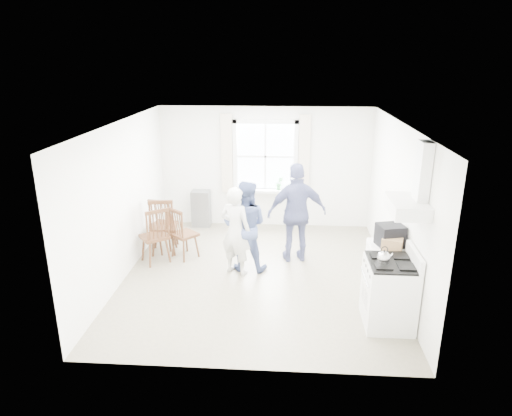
{
  "coord_description": "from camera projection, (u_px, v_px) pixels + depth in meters",
  "views": [
    {
      "loc": [
        0.45,
        -7.07,
        3.6
      ],
      "look_at": [
        -0.04,
        0.2,
        1.15
      ],
      "focal_mm": 32.0,
      "sensor_mm": 36.0,
      "label": 1
    }
  ],
  "objects": [
    {
      "name": "potted_plant",
      "position": [
        279.0,
        183.0,
        9.75
      ],
      "size": [
        0.18,
        0.18,
        0.29
      ],
      "primitive_type": "imported",
      "rotation": [
        0.0,
        0.0,
        0.16
      ],
      "color": "#327038",
      "rests_on": "window_assembly"
    },
    {
      "name": "gas_stove",
      "position": [
        389.0,
        292.0,
        6.3
      ],
      "size": [
        0.68,
        0.76,
        1.12
      ],
      "color": "white",
      "rests_on": "ground"
    },
    {
      "name": "cardboard_box",
      "position": [
        392.0,
        244.0,
        6.61
      ],
      "size": [
        0.34,
        0.29,
        0.18
      ],
      "primitive_type": "cube",
      "rotation": [
        0.0,
        0.0,
        -0.34
      ],
      "color": "tan",
      "rests_on": "low_cabinet"
    },
    {
      "name": "person_right",
      "position": [
        297.0,
        213.0,
        8.17
      ],
      "size": [
        1.26,
        1.26,
        1.82
      ],
      "primitive_type": "imported",
      "rotation": [
        0.0,
        0.0,
        3.34
      ],
      "color": "navy",
      "rests_on": "ground"
    },
    {
      "name": "windsor_chair_b",
      "position": [
        161.0,
        219.0,
        8.71
      ],
      "size": [
        0.5,
        0.49,
        1.04
      ],
      "color": "#472816",
      "rests_on": "ground"
    },
    {
      "name": "stereo_stack",
      "position": [
        390.0,
        235.0,
        6.75
      ],
      "size": [
        0.44,
        0.41,
        0.33
      ],
      "color": "black",
      "rests_on": "low_cabinet"
    },
    {
      "name": "windsor_chair_d",
      "position": [
        179.0,
        228.0,
        8.32
      ],
      "size": [
        0.58,
        0.58,
        0.99
      ],
      "color": "#472816",
      "rests_on": "ground"
    },
    {
      "name": "person_mid",
      "position": [
        245.0,
        226.0,
        7.86
      ],
      "size": [
        0.85,
        0.85,
        1.6
      ],
      "primitive_type": "imported",
      "rotation": [
        0.0,
        0.0,
        3.04
      ],
      "color": "#485787",
      "rests_on": "ground"
    },
    {
      "name": "windsor_chair_c",
      "position": [
        156.0,
        230.0,
        8.09
      ],
      "size": [
        0.62,
        0.62,
        1.06
      ],
      "color": "#472816",
      "rests_on": "ground"
    },
    {
      "name": "kettle",
      "position": [
        384.0,
        258.0,
        6.07
      ],
      "size": [
        0.18,
        0.18,
        0.25
      ],
      "color": "silver",
      "rests_on": "gas_stove"
    },
    {
      "name": "low_cabinet",
      "position": [
        384.0,
        272.0,
        6.97
      ],
      "size": [
        0.5,
        0.55,
        0.9
      ],
      "primitive_type": "cube",
      "color": "white",
      "rests_on": "ground"
    },
    {
      "name": "shelf_unit",
      "position": [
        201.0,
        208.0,
        10.03
      ],
      "size": [
        0.4,
        0.3,
        0.8
      ],
      "primitive_type": "cube",
      "color": "gray",
      "rests_on": "ground"
    },
    {
      "name": "windsor_chair_a",
      "position": [
        162.0,
        221.0,
        8.46
      ],
      "size": [
        0.53,
        0.52,
        1.11
      ],
      "color": "#472816",
      "rests_on": "ground"
    },
    {
      "name": "range_hood",
      "position": [
        412.0,
        195.0,
        5.84
      ],
      "size": [
        0.45,
        0.76,
        0.94
      ],
      "color": "white",
      "rests_on": "room_shell"
    },
    {
      "name": "room_shell",
      "position": [
        258.0,
        203.0,
        7.45
      ],
      "size": [
        4.62,
        5.12,
        2.64
      ],
      "color": "gray",
      "rests_on": "ground"
    },
    {
      "name": "person_left",
      "position": [
        236.0,
        231.0,
        7.71
      ],
      "size": [
        0.75,
        0.75,
        1.55
      ],
      "primitive_type": "imported",
      "rotation": [
        0.0,
        0.0,
        2.71
      ],
      "color": "silver",
      "rests_on": "ground"
    },
    {
      "name": "window_assembly",
      "position": [
        265.0,
        161.0,
        9.71
      ],
      "size": [
        1.88,
        0.24,
        1.7
      ],
      "color": "white",
      "rests_on": "room_shell"
    }
  ]
}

